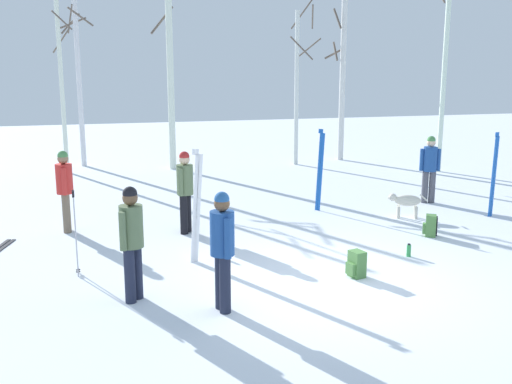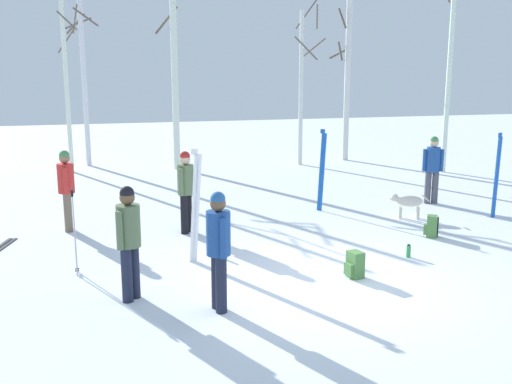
% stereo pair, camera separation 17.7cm
% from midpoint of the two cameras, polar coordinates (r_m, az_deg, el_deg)
% --- Properties ---
extents(ground_plane, '(60.00, 60.00, 0.00)m').
position_cam_midpoint_polar(ground_plane, '(9.63, 7.08, -8.53)').
color(ground_plane, white).
extents(person_0, '(0.49, 0.34, 1.72)m').
position_cam_midpoint_polar(person_0, '(15.41, 17.19, 2.50)').
color(person_0, '#4C4C56').
rests_on(person_0, ground_plane).
extents(person_1, '(0.34, 0.45, 1.72)m').
position_cam_midpoint_polar(person_1, '(12.10, -6.47, 0.53)').
color(person_1, black).
rests_on(person_1, ground_plane).
extents(person_2, '(0.34, 0.52, 1.72)m').
position_cam_midpoint_polar(person_2, '(12.76, -17.66, 0.63)').
color(person_2, '#72604C').
rests_on(person_2, ground_plane).
extents(person_3, '(0.37, 0.42, 1.72)m').
position_cam_midpoint_polar(person_3, '(8.65, -11.73, -4.21)').
color(person_3, '#1E2338').
rests_on(person_3, ground_plane).
extents(person_4, '(0.34, 0.52, 1.72)m').
position_cam_midpoint_polar(person_4, '(8.12, -3.06, -5.04)').
color(person_4, '#1E2338').
rests_on(person_4, ground_plane).
extents(dog, '(0.83, 0.46, 0.57)m').
position_cam_midpoint_polar(dog, '(13.77, 14.93, -0.94)').
color(dog, beige).
rests_on(dog, ground_plane).
extents(ski_pair_planted_0, '(0.26, 0.02, 2.02)m').
position_cam_midpoint_polar(ski_pair_planted_0, '(10.22, -5.43, -1.41)').
color(ski_pair_planted_0, white).
rests_on(ski_pair_planted_0, ground_plane).
extents(ski_pair_planted_1, '(0.15, 0.19, 1.98)m').
position_cam_midpoint_polar(ski_pair_planted_1, '(14.01, 6.80, 2.08)').
color(ski_pair_planted_1, blue).
rests_on(ski_pair_planted_1, ground_plane).
extents(ski_pair_planted_2, '(0.17, 0.06, 1.96)m').
position_cam_midpoint_polar(ski_pair_planted_2, '(14.42, 22.77, 1.47)').
color(ski_pair_planted_2, blue).
rests_on(ski_pair_planted_2, ground_plane).
extents(ski_poles_0, '(0.07, 0.20, 1.43)m').
position_cam_midpoint_polar(ski_poles_0, '(10.03, -16.82, -3.54)').
color(ski_poles_0, '#B2B2BC').
rests_on(ski_poles_0, ground_plane).
extents(backpack_0, '(0.34, 0.33, 0.44)m').
position_cam_midpoint_polar(backpack_0, '(12.44, 17.14, -3.24)').
color(backpack_0, '#4C7F3F').
rests_on(backpack_0, ground_plane).
extents(backpack_1, '(0.32, 0.30, 0.44)m').
position_cam_midpoint_polar(backpack_1, '(9.75, 10.14, -7.02)').
color(backpack_1, '#4C7F3F').
rests_on(backpack_1, ground_plane).
extents(water_bottle_0, '(0.07, 0.07, 0.25)m').
position_cam_midpoint_polar(water_bottle_0, '(10.64, -3.05, -5.79)').
color(water_bottle_0, red).
rests_on(water_bottle_0, ground_plane).
extents(water_bottle_1, '(0.08, 0.08, 0.24)m').
position_cam_midpoint_polar(water_bottle_1, '(11.01, 15.11, -5.60)').
color(water_bottle_1, green).
rests_on(water_bottle_1, ground_plane).
extents(birch_tree_1, '(0.73, 0.95, 5.79)m').
position_cam_midpoint_polar(birch_tree_1, '(20.17, -17.76, 10.33)').
color(birch_tree_1, silver).
rests_on(birch_tree_1, ground_plane).
extents(birch_tree_2, '(1.13, 1.15, 6.34)m').
position_cam_midpoint_polar(birch_tree_2, '(21.40, -16.24, 11.19)').
color(birch_tree_2, silver).
rests_on(birch_tree_2, ground_plane).
extents(birch_tree_3, '(1.31, 0.82, 7.58)m').
position_cam_midpoint_polar(birch_tree_3, '(20.07, -7.72, 13.31)').
color(birch_tree_3, silver).
rests_on(birch_tree_3, ground_plane).
extents(birch_tree_4, '(1.22, 1.48, 5.82)m').
position_cam_midpoint_polar(birch_tree_4, '(20.89, 4.76, 10.53)').
color(birch_tree_4, silver).
rests_on(birch_tree_4, ground_plane).
extents(birch_tree_5, '(0.96, 0.93, 6.40)m').
position_cam_midpoint_polar(birch_tree_5, '(22.16, 9.13, 11.48)').
color(birch_tree_5, silver).
rests_on(birch_tree_5, ground_plane).
extents(birch_tree_6, '(1.42, 1.60, 6.91)m').
position_cam_midpoint_polar(birch_tree_6, '(20.24, 18.56, 12.16)').
color(birch_tree_6, silver).
rests_on(birch_tree_6, ground_plane).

